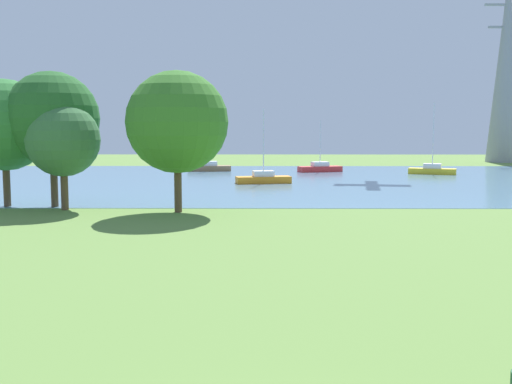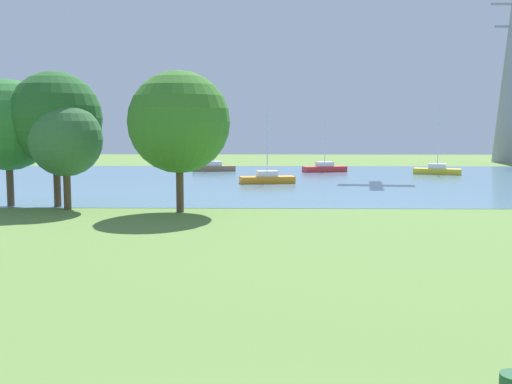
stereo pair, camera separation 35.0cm
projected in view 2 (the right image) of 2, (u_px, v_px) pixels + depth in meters
The scene contains 11 objects.
ground_plane at pixel (265, 231), 29.74m from camera, with size 160.00×160.00×0.00m, color olive.
water_surface at pixel (267, 180), 57.57m from camera, with size 140.00×40.00×0.02m, color #5984A1.
sailboat_brown at pixel (214, 167), 68.82m from camera, with size 4.97×2.22×5.53m.
sailboat_red at pixel (325, 168), 67.74m from camera, with size 5.03×2.87×5.66m.
sailboat_orange at pixel (267, 178), 54.18m from camera, with size 5.00×2.44×6.55m.
sailboat_yellow at pixel (437, 170), 64.22m from camera, with size 5.02×3.04×7.46m.
tree_west_near at pixel (8, 125), 38.38m from camera, with size 5.71×5.71×7.97m.
tree_west_far at pixel (55, 119), 38.10m from camera, with size 5.81×5.81×8.43m.
tree_mid_shore at pixel (66, 140), 36.86m from camera, with size 4.42×4.42×6.44m.
tree_east_near at pixel (179, 122), 35.67m from camera, with size 5.96×5.96×8.26m.
electricity_pylon at pixel (512, 64), 84.52m from camera, with size 6.40×4.40×27.00m.
Camera 2 is at (0.16, -7.37, 5.05)m, focal length 43.10 mm.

